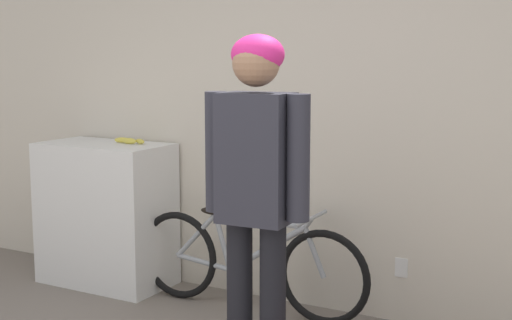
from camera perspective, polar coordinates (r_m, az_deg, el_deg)
wall_back at (r=4.58m, az=5.44°, el=3.99°), size 8.00×0.07×2.60m
side_shelf at (r=5.27m, az=-11.91°, el=-4.23°), size 0.94×0.52×1.03m
person at (r=3.45m, az=0.01°, el=-1.13°), size 0.56×0.27×1.75m
bicycle at (r=4.65m, az=-0.74°, el=-8.15°), size 1.67×0.46×0.67m
banana at (r=5.13m, az=-10.06°, el=1.53°), size 0.28×0.08×0.04m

